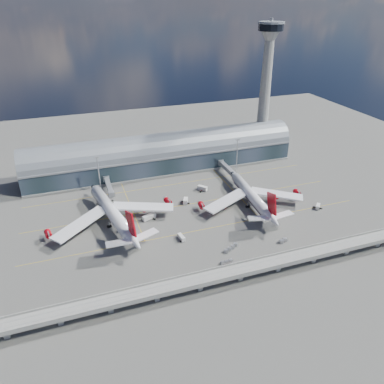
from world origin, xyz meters
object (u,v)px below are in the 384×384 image
object	(u,v)px
floodlight_mast_left	(99,174)
cargo_train_0	(231,248)
service_truck_5	(202,188)
cargo_train_2	(283,241)
airliner_left	(113,214)
cargo_train_1	(227,262)
airliner_right	(252,197)
service_truck_1	(126,228)
service_truck_3	(318,206)
service_truck_0	(181,237)
control_tower	(265,91)
service_truck_2	(149,217)
service_truck_4	(186,201)
floodlight_mast_right	(237,155)

from	to	relation	value
floodlight_mast_left	cargo_train_0	xyz separation A→B (m)	(55.86, -87.25, -12.75)
service_truck_5	cargo_train_2	size ratio (longest dim) A/B	1.25
floodlight_mast_left	airliner_left	bearing A→B (deg)	-87.25
cargo_train_1	service_truck_5	bearing A→B (deg)	-11.54
airliner_right	cargo_train_1	bearing A→B (deg)	-124.26
airliner_right	service_truck_1	size ratio (longest dim) A/B	13.54
service_truck_3	cargo_train_2	xyz separation A→B (m)	(-39.48, -24.09, -0.42)
service_truck_0	control_tower	bearing A→B (deg)	36.51
service_truck_2	service_truck_4	size ratio (longest dim) A/B	1.46
airliner_left	service_truck_3	size ratio (longest dim) A/B	14.88
floodlight_mast_left	service_truck_5	xyz separation A→B (m)	(65.23, -20.31, -11.98)
cargo_train_0	cargo_train_2	xyz separation A→B (m)	(29.19, -3.43, 0.02)
service_truck_2	service_truck_3	bearing A→B (deg)	-124.05
control_tower	cargo_train_1	size ratio (longest dim) A/B	15.63
service_truck_2	service_truck_1	bearing A→B (deg)	92.52
airliner_right	service_truck_3	bearing A→B (deg)	-21.07
floodlight_mast_right	service_truck_4	distance (m)	61.93
service_truck_0	cargo_train_1	bearing A→B (deg)	-68.37
floodlight_mast_left	service_truck_5	distance (m)	69.36
control_tower	service_truck_0	xyz separation A→B (m)	(-100.88, -98.20, -50.32)
service_truck_1	airliner_left	bearing A→B (deg)	24.30
service_truck_5	service_truck_2	bearing A→B (deg)	168.13
floodlight_mast_right	service_truck_2	world-z (taller)	floodlight_mast_right
airliner_left	cargo_train_2	bearing A→B (deg)	-40.49
service_truck_2	service_truck_5	xyz separation A→B (m)	(42.75, 23.85, 0.07)
service_truck_2	cargo_train_2	world-z (taller)	service_truck_2
service_truck_4	cargo_train_0	size ratio (longest dim) A/B	0.61
airliner_right	service_truck_5	bearing A→B (deg)	132.40
cargo_train_0	cargo_train_1	xyz separation A→B (m)	(-6.79, -9.55, -0.11)
airliner_left	cargo_train_0	distance (m)	70.16
airliner_left	cargo_train_1	world-z (taller)	airliner_left
service_truck_1	service_truck_2	bearing A→B (deg)	-73.42
floodlight_mast_right	service_truck_1	xyz separation A→B (m)	(-92.75, -50.99, -12.16)
airliner_left	service_truck_0	world-z (taller)	airliner_left
service_truck_4	cargo_train_2	world-z (taller)	service_truck_4
floodlight_mast_right	service_truck_5	bearing A→B (deg)	-149.71
service_truck_2	service_truck_3	size ratio (longest dim) A/B	1.63
airliner_right	service_truck_3	distance (m)	41.29
service_truck_0	service_truck_5	distance (m)	58.80
floodlight_mast_left	cargo_train_0	world-z (taller)	floodlight_mast_left
service_truck_4	floodlight_mast_left	bearing A→B (deg)	170.99
cargo_train_1	airliner_left	bearing A→B (deg)	41.35
service_truck_4	cargo_train_1	bearing A→B (deg)	-64.99
control_tower	service_truck_2	xyz separation A→B (m)	(-112.52, -72.16, -50.06)
service_truck_5	control_tower	bearing A→B (deg)	-6.32
service_truck_0	service_truck_3	bearing A→B (deg)	-5.43
airliner_left	service_truck_3	distance (m)	124.91
cargo_train_0	cargo_train_2	world-z (taller)	cargo_train_2
floodlight_mast_left	airliner_right	world-z (taller)	floodlight_mast_left
service_truck_2	cargo_train_0	world-z (taller)	service_truck_2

